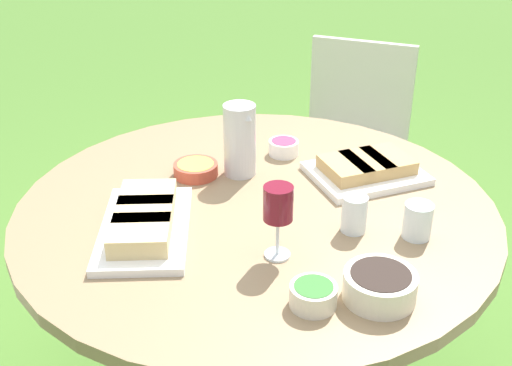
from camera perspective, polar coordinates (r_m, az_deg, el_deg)
dining_table at (r=1.74m, az=0.00°, el=-5.06°), size 1.25×1.25×0.77m
chair_near_left at (r=2.75m, az=8.52°, el=4.47°), size 0.60×0.60×0.89m
water_pitcher at (r=1.79m, az=-1.45°, el=3.85°), size 0.10×0.09×0.21m
wine_glass at (r=1.41m, az=1.98°, el=-2.12°), size 0.07×0.07×0.18m
platter_bread_main at (r=1.83m, az=9.77°, el=1.27°), size 0.30×0.35×0.06m
platter_charcuterie at (r=1.57m, az=-9.89°, el=-3.35°), size 0.43×0.38×0.07m
bowl_fries at (r=1.82m, az=-5.38°, el=1.28°), size 0.13×0.13×0.04m
bowl_salad at (r=1.32m, az=5.12°, el=-9.84°), size 0.10×0.10×0.05m
bowl_olives at (r=1.36m, az=10.95°, el=-8.86°), size 0.15×0.15×0.06m
bowl_dip_red at (r=1.94m, az=2.48°, el=3.24°), size 0.09×0.09×0.05m
cup_water_near at (r=1.56m, az=8.73°, el=-2.73°), size 0.06×0.06×0.09m
cup_water_far at (r=1.57m, az=14.18°, el=-3.28°), size 0.07×0.07×0.09m
handbag at (r=3.04m, az=-6.01°, el=-1.30°), size 0.30×0.14×0.37m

